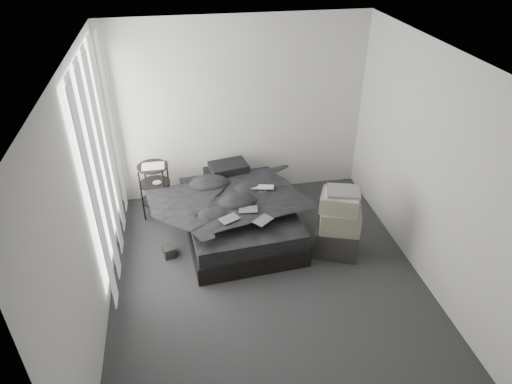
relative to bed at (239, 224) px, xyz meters
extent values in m
cube|color=#2C2D2F|center=(0.19, -1.02, -0.12)|extent=(3.60, 4.20, 0.01)
cube|color=white|center=(0.19, -1.02, 2.48)|extent=(3.60, 4.20, 0.01)
cube|color=silver|center=(0.19, 1.08, 1.18)|extent=(3.60, 0.01, 2.60)
cube|color=silver|center=(0.19, -3.12, 1.18)|extent=(3.60, 0.01, 2.60)
cube|color=silver|center=(-1.61, -1.02, 1.18)|extent=(0.01, 4.20, 2.60)
cube|color=silver|center=(1.99, -1.02, 1.18)|extent=(0.01, 4.20, 2.60)
cube|color=white|center=(-1.59, -0.12, 1.23)|extent=(0.02, 2.00, 2.30)
cube|color=white|center=(-1.54, -0.12, 1.16)|extent=(0.06, 2.12, 2.48)
cube|color=black|center=(0.00, 0.00, 0.00)|extent=(1.52, 1.92, 0.25)
cube|color=black|center=(0.00, 0.00, 0.22)|extent=(1.46, 1.87, 0.19)
imported|color=black|center=(0.00, -0.04, 0.42)|extent=(1.46, 1.66, 0.21)
cube|color=black|center=(-0.10, 0.70, 0.38)|extent=(0.58, 0.41, 0.12)
cube|color=black|center=(-0.04, 0.69, 0.50)|extent=(0.57, 0.44, 0.11)
imported|color=silver|center=(0.33, 0.07, 0.54)|extent=(0.33, 0.25, 0.02)
cube|color=black|center=(-0.18, -0.50, 0.53)|extent=(0.27, 0.24, 0.01)
cube|color=black|center=(0.07, -0.35, 0.54)|extent=(0.25, 0.18, 0.01)
cube|color=black|center=(0.21, -0.60, 0.54)|extent=(0.27, 0.26, 0.01)
cylinder|color=black|center=(-1.07, 0.63, 0.26)|extent=(0.48, 0.48, 0.77)
cube|color=white|center=(-1.06, 0.62, 0.65)|extent=(0.30, 0.22, 0.02)
cube|color=black|center=(-0.95, -0.33, -0.06)|extent=(0.17, 0.21, 0.13)
cube|color=black|center=(1.14, -0.64, 0.06)|extent=(0.62, 0.56, 0.38)
cube|color=#6B6755|center=(1.15, -0.66, 0.40)|extent=(0.57, 0.51, 0.29)
cube|color=#6B6755|center=(1.13, -0.64, 0.64)|extent=(0.57, 0.53, 0.20)
cube|color=silver|center=(1.14, -0.64, 0.76)|extent=(0.48, 0.44, 0.04)
cube|color=silver|center=(1.15, -0.66, 0.80)|extent=(0.45, 0.39, 0.04)
camera|label=1|loc=(-0.66, -4.90, 3.62)|focal=32.00mm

